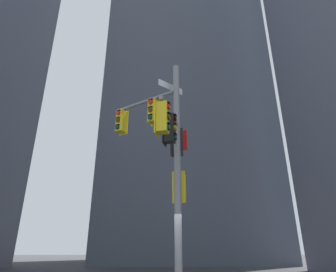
% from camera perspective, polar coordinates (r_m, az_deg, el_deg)
% --- Properties ---
extents(building_mid_block, '(17.74, 17.74, 52.68)m').
position_cam_1_polar(building_mid_block, '(42.10, 2.42, 14.66)').
color(building_mid_block, '#4C5460').
rests_on(building_mid_block, ground).
extents(signal_pole_assembly, '(3.02, 4.22, 8.44)m').
position_cam_1_polar(signal_pole_assembly, '(10.48, -0.59, -1.83)').
color(signal_pole_assembly, gray).
rests_on(signal_pole_assembly, ground).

